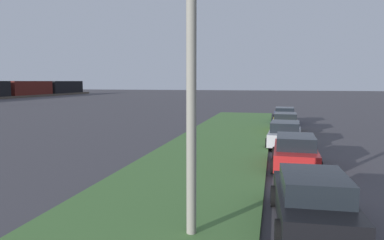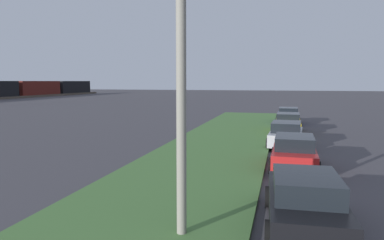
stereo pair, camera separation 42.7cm
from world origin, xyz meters
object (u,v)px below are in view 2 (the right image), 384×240
(parked_car_red, at_px, (294,152))
(parked_car_silver, at_px, (286,134))
(streetlight, at_px, (196,57))
(parked_car_blue, at_px, (288,116))
(parked_car_black, at_px, (305,201))
(parked_car_yellow, at_px, (288,123))

(parked_car_red, relative_size, parked_car_silver, 0.99)
(streetlight, bearing_deg, parked_car_red, -17.61)
(streetlight, bearing_deg, parked_car_silver, -9.45)
(parked_car_blue, bearing_deg, parked_car_red, -179.73)
(parked_car_black, height_order, parked_car_yellow, same)
(parked_car_yellow, bearing_deg, parked_car_blue, 0.16)
(parked_car_black, relative_size, streetlight, 0.58)
(parked_car_red, bearing_deg, parked_car_silver, 4.30)
(parked_car_silver, height_order, streetlight, streetlight)
(parked_car_silver, height_order, parked_car_blue, same)
(parked_car_blue, distance_m, streetlight, 25.37)
(parked_car_red, bearing_deg, parked_car_blue, 1.22)
(parked_car_yellow, bearing_deg, streetlight, 173.96)
(parked_car_red, xyz_separation_m, streetlight, (-7.90, 2.51, 3.67))
(parked_car_red, relative_size, streetlight, 0.58)
(parked_car_silver, xyz_separation_m, streetlight, (-13.24, 2.20, 3.67))
(parked_car_yellow, relative_size, streetlight, 0.58)
(parked_car_red, height_order, parked_car_silver, same)
(parked_car_blue, bearing_deg, streetlight, 174.50)
(parked_car_yellow, relative_size, parked_car_blue, 1.01)
(parked_car_black, xyz_separation_m, parked_car_yellow, (17.82, 0.22, 0.00))
(parked_car_red, distance_m, parked_car_yellow, 11.24)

